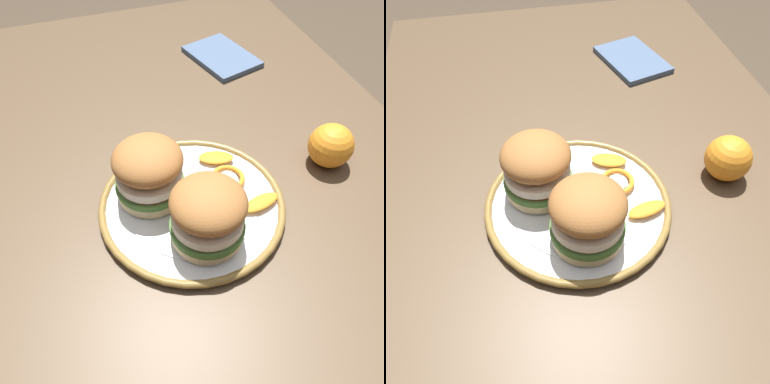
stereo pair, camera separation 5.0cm
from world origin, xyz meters
TOP-DOWN VIEW (x-y plane):
  - ground_plane at (0.00, 0.00)m, footprint 8.00×8.00m
  - dining_table at (0.00, 0.00)m, footprint 1.47×0.81m
  - dinner_plate at (0.01, 0.05)m, footprint 0.29×0.29m
  - sandwich_half_left at (-0.06, 0.05)m, footprint 0.14×0.14m
  - sandwich_half_right at (0.05, 0.11)m, footprint 0.14×0.14m
  - orange_peel_curled at (0.04, -0.02)m, footprint 0.07×0.07m
  - orange_peel_strip_long at (-0.03, -0.05)m, footprint 0.04×0.07m
  - orange_peel_strip_short at (0.09, -0.02)m, footprint 0.05×0.07m
  - whole_orange at (0.03, -0.21)m, footprint 0.08×0.08m
  - folded_napkin at (0.41, -0.16)m, footprint 0.19×0.16m

SIDE VIEW (x-z plane):
  - ground_plane at x=0.00m, z-range 0.00..0.00m
  - dining_table at x=0.00m, z-range 0.27..1.02m
  - folded_napkin at x=0.41m, z-range 0.75..0.76m
  - dinner_plate at x=0.01m, z-range 0.75..0.76m
  - orange_peel_curled at x=0.04m, z-range 0.76..0.77m
  - orange_peel_strip_long at x=-0.03m, z-range 0.76..0.77m
  - orange_peel_strip_short at x=0.09m, z-range 0.76..0.77m
  - whole_orange at x=0.03m, z-range 0.75..0.82m
  - sandwich_half_left at x=-0.06m, z-range 0.76..0.86m
  - sandwich_half_right at x=0.05m, z-range 0.76..0.86m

